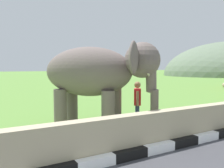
% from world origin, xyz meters
% --- Properties ---
extents(barrier_parapet, '(28.00, 0.36, 1.00)m').
position_xyz_m(barrier_parapet, '(2.00, 4.13, 0.50)').
color(barrier_parapet, tan).
rests_on(barrier_parapet, ground_plane).
extents(elephant, '(3.82, 3.85, 2.98)m').
position_xyz_m(elephant, '(2.46, 6.56, 1.96)').
color(elephant, '#6B5D59').
rests_on(elephant, ground_plane).
extents(person_handler, '(0.45, 0.59, 1.66)m').
position_xyz_m(person_handler, '(3.81, 6.14, 0.93)').
color(person_handler, navy).
rests_on(person_handler, ground_plane).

